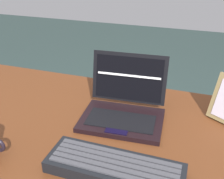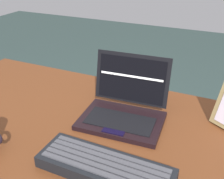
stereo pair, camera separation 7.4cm
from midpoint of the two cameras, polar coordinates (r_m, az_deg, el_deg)
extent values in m
cube|color=#502813|center=(0.84, 0.88, -9.12)|extent=(1.41, 0.64, 0.03)
cylinder|color=black|center=(1.54, -17.91, -8.23)|extent=(0.06, 0.06, 0.70)
cube|color=black|center=(0.85, 4.48, -6.68)|extent=(0.27, 0.20, 0.02)
cube|color=black|center=(0.84, 4.24, -6.65)|extent=(0.21, 0.11, 0.00)
cube|color=black|center=(0.79, 3.07, -8.83)|extent=(0.07, 0.03, 0.00)
cube|color=black|center=(0.89, 6.59, 2.27)|extent=(0.25, 0.06, 0.16)
cube|color=black|center=(0.88, 6.51, 2.08)|extent=(0.22, 0.05, 0.14)
cube|color=silver|center=(0.88, 6.54, 2.73)|extent=(0.21, 0.02, 0.01)
cube|color=black|center=(0.68, 1.71, -16.33)|extent=(0.34, 0.11, 0.03)
cube|color=#38383D|center=(0.64, 0.45, -17.15)|extent=(0.31, 0.02, 0.00)
cube|color=#38383D|center=(0.65, 1.10, -16.16)|extent=(0.31, 0.02, 0.00)
cube|color=#38383D|center=(0.67, 1.73, -15.21)|extent=(0.31, 0.02, 0.00)
cube|color=#38383D|center=(0.68, 2.33, -14.29)|extent=(0.31, 0.02, 0.00)
cube|color=#38383D|center=(0.69, 2.91, -13.40)|extent=(0.31, 0.02, 0.00)
camera|label=1|loc=(0.04, -87.37, 1.39)|focal=43.29mm
camera|label=2|loc=(0.04, 92.63, -1.39)|focal=43.29mm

